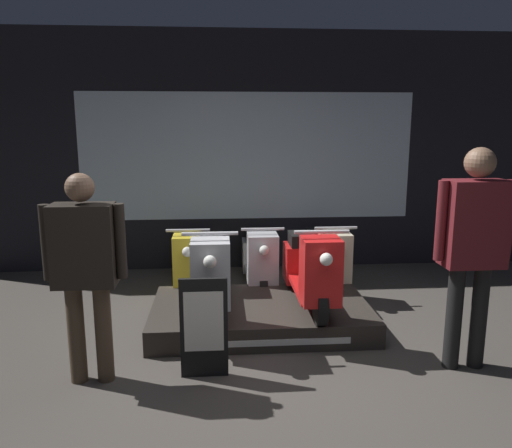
% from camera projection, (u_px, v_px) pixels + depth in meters
% --- Properties ---
extents(ground_plane, '(30.00, 30.00, 0.00)m').
position_uv_depth(ground_plane, '(271.00, 377.00, 3.99)').
color(ground_plane, '#423D38').
extents(shop_wall_back, '(8.14, 0.09, 3.20)m').
position_uv_depth(shop_wall_back, '(247.00, 153.00, 6.77)').
color(shop_wall_back, black).
rests_on(shop_wall_back, ground_plane).
extents(display_platform, '(2.14, 1.25, 0.23)m').
position_uv_depth(display_platform, '(261.00, 315.00, 4.98)').
color(display_platform, '#2D2823').
rests_on(display_platform, ground_plane).
extents(scooter_display_left, '(0.48, 1.51, 0.86)m').
position_uv_depth(scooter_display_left, '(212.00, 271.00, 4.84)').
color(scooter_display_left, black).
rests_on(scooter_display_left, display_platform).
extents(scooter_display_right, '(0.48, 1.51, 0.86)m').
position_uv_depth(scooter_display_right, '(310.00, 269.00, 4.92)').
color(scooter_display_right, black).
rests_on(scooter_display_right, display_platform).
extents(scooter_backrow_0, '(0.48, 1.51, 0.86)m').
position_uv_depth(scooter_backrow_0, '(191.00, 261.00, 6.07)').
color(scooter_backrow_0, black).
rests_on(scooter_backrow_0, ground_plane).
extents(scooter_backrow_1, '(0.48, 1.51, 0.86)m').
position_uv_depth(scooter_backrow_1, '(259.00, 259.00, 6.13)').
color(scooter_backrow_1, black).
rests_on(scooter_backrow_1, ground_plane).
extents(scooter_backrow_2, '(0.48, 1.51, 0.86)m').
position_uv_depth(scooter_backrow_2, '(325.00, 258.00, 6.19)').
color(scooter_backrow_2, black).
rests_on(scooter_backrow_2, ground_plane).
extents(person_left_browsing, '(0.62, 0.26, 1.64)m').
position_uv_depth(person_left_browsing, '(85.00, 261.00, 3.75)').
color(person_left_browsing, '#473828').
rests_on(person_left_browsing, ground_plane).
extents(person_right_browsing, '(0.63, 0.26, 1.82)m').
position_uv_depth(person_right_browsing, '(473.00, 239.00, 3.95)').
color(person_right_browsing, black).
rests_on(person_right_browsing, ground_plane).
extents(price_sign_board, '(0.38, 0.04, 0.82)m').
position_uv_depth(price_sign_board, '(204.00, 328.00, 3.93)').
color(price_sign_board, black).
rests_on(price_sign_board, ground_plane).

